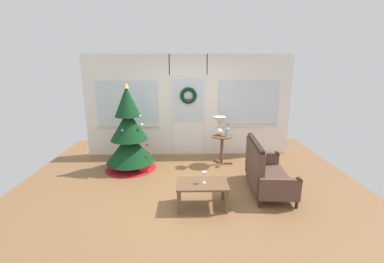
% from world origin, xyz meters
% --- Properties ---
extents(ground_plane, '(6.76, 6.76, 0.00)m').
position_xyz_m(ground_plane, '(0.00, 0.00, 0.00)').
color(ground_plane, brown).
extents(back_wall_with_door, '(5.20, 0.19, 2.55)m').
position_xyz_m(back_wall_with_door, '(0.00, 2.08, 1.28)').
color(back_wall_with_door, white).
rests_on(back_wall_with_door, ground).
extents(christmas_tree, '(1.14, 1.14, 1.93)m').
position_xyz_m(christmas_tree, '(-1.32, 1.11, 0.74)').
color(christmas_tree, '#4C331E').
rests_on(christmas_tree, ground).
extents(settee_sofa, '(0.80, 1.41, 0.96)m').
position_xyz_m(settee_sofa, '(1.37, -0.02, 0.38)').
color(settee_sofa, black).
rests_on(settee_sofa, ground).
extents(side_table, '(0.50, 0.48, 0.70)m').
position_xyz_m(side_table, '(0.77, 1.30, 0.50)').
color(side_table, brown).
rests_on(side_table, ground).
extents(table_lamp, '(0.28, 0.28, 0.44)m').
position_xyz_m(table_lamp, '(0.71, 1.34, 0.99)').
color(table_lamp, silver).
rests_on(table_lamp, side_table).
extents(flower_vase, '(0.11, 0.10, 0.35)m').
position_xyz_m(flower_vase, '(0.87, 1.24, 0.82)').
color(flower_vase, '#99ADBC').
rests_on(flower_vase, side_table).
extents(coffee_table, '(0.84, 0.53, 0.42)m').
position_xyz_m(coffee_table, '(0.18, -0.56, 0.35)').
color(coffee_table, brown).
rests_on(coffee_table, ground).
extents(wine_glass, '(0.08, 0.08, 0.20)m').
position_xyz_m(wine_glass, '(0.22, -0.56, 0.56)').
color(wine_glass, silver).
rests_on(wine_glass, coffee_table).
extents(gift_box, '(0.20, 0.18, 0.20)m').
position_xyz_m(gift_box, '(-1.00, 0.91, 0.10)').
color(gift_box, red).
rests_on(gift_box, ground).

